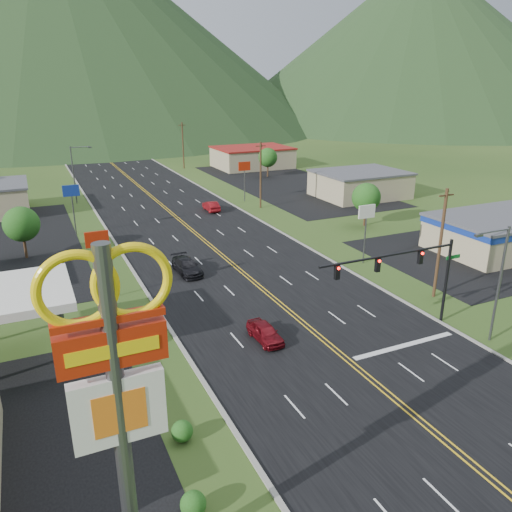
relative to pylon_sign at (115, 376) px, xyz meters
name	(u,v)px	position (x,y,z in m)	size (l,w,h in m)	color
ground	(488,477)	(17.00, -2.00, -9.30)	(500.00, 500.00, 0.00)	#274117
road	(488,477)	(17.00, -2.00, -9.30)	(20.00, 460.00, 0.04)	black
pylon_sign	(115,376)	(0.00, 0.00, 0.00)	(4.32, 0.60, 14.00)	#59595E
traffic_signal	(409,267)	(23.48, 12.00, -3.97)	(13.10, 0.43, 7.00)	black
streetlight_east	(497,277)	(28.18, 8.00, -4.12)	(3.28, 0.25, 9.00)	#59595E
streetlight_west	(75,171)	(5.32, 68.00, -4.12)	(3.28, 0.25, 9.00)	#59595E
building_east_near	(501,231)	(47.00, 23.00, -7.03)	(15.40, 10.40, 4.10)	tan
building_east_mid	(360,184)	(49.00, 53.00, -7.14)	(14.40, 11.40, 4.30)	tan
building_east_far	(252,157)	(45.00, 88.00, -7.04)	(16.40, 12.40, 4.50)	tan
pole_sign_west_a	(98,246)	(3.00, 28.00, -4.25)	(2.00, 0.18, 6.40)	#59595E
pole_sign_west_b	(72,196)	(3.00, 50.00, -4.25)	(2.00, 0.18, 6.40)	#59595E
pole_sign_east_a	(366,218)	(30.00, 26.00, -4.25)	(2.00, 0.18, 6.40)	#59595E
pole_sign_east_b	(244,170)	(30.00, 58.00, -4.25)	(2.00, 0.18, 6.40)	#59595E
tree_west_a	(21,224)	(-3.00, 43.00, -5.41)	(3.84, 3.84, 5.82)	#382314
tree_east_a	(366,197)	(39.00, 38.00, -5.41)	(3.84, 3.84, 5.82)	#382314
tree_east_b	(268,158)	(43.00, 76.00, -5.41)	(3.84, 3.84, 5.82)	#382314
utility_pole_a	(440,243)	(30.50, 16.00, -4.17)	(1.60, 0.28, 10.00)	#382314
utility_pole_b	(261,175)	(30.50, 53.00, -4.17)	(1.60, 0.28, 10.00)	#382314
utility_pole_c	(183,145)	(30.50, 93.00, -4.17)	(1.60, 0.28, 10.00)	#382314
utility_pole_d	(142,130)	(30.50, 133.00, -4.17)	(1.60, 0.28, 10.00)	#382314
mountain_n	(54,17)	(17.00, 218.00, 33.20)	(220.00, 220.00, 85.00)	#1D3518
mountain_ne	(417,41)	(164.84, 174.19, 25.70)	(180.00, 180.00, 70.00)	#1D3518
car_red_near	(265,333)	(12.94, 15.07, -8.62)	(1.60, 3.97, 1.35)	#640B12
car_dark_mid	(187,267)	(11.78, 30.98, -8.56)	(2.06, 5.07, 1.47)	black
car_red_far	(211,206)	(22.85, 54.19, -8.57)	(1.55, 4.44, 1.46)	maroon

